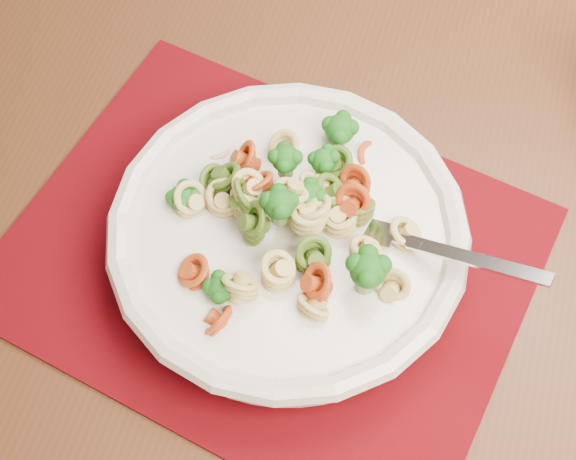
{
  "coord_description": "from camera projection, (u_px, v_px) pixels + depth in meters",
  "views": [
    {
      "loc": [
        -0.47,
        -0.15,
        1.37
      ],
      "look_at": [
        -0.49,
        0.15,
        0.83
      ],
      "focal_mm": 50.0,
      "sensor_mm": 36.0,
      "label": 1
    }
  ],
  "objects": [
    {
      "name": "pasta_bowl",
      "position": [
        288.0,
        235.0,
        0.63
      ],
      "size": [
        0.28,
        0.28,
        0.05
      ],
      "color": "silver",
      "rests_on": "placemat"
    },
    {
      "name": "pasta_broccoli_heap",
      "position": [
        288.0,
        226.0,
        0.62
      ],
      "size": [
        0.24,
        0.24,
        0.06
      ],
      "primitive_type": null,
      "color": "#E6CD71",
      "rests_on": "pasta_bowl"
    },
    {
      "name": "placemat",
      "position": [
        268.0,
        258.0,
        0.66
      ],
      "size": [
        0.5,
        0.46,
        0.0
      ],
      "primitive_type": "cube",
      "rotation": [
        0.0,
        0.0,
        -0.41
      ],
      "color": "#54030C",
      "rests_on": "dining_table"
    },
    {
      "name": "dining_table",
      "position": [
        240.0,
        235.0,
        0.8
      ],
      "size": [
        1.51,
        1.14,
        0.79
      ],
      "rotation": [
        0.0,
        0.0,
        -0.21
      ],
      "color": "#4A2714",
      "rests_on": "ground"
    },
    {
      "name": "fork",
      "position": [
        380.0,
        234.0,
        0.62
      ],
      "size": [
        0.18,
        0.1,
        0.08
      ],
      "primitive_type": null,
      "rotation": [
        0.0,
        -0.35,
        -0.44
      ],
      "color": "silver",
      "rests_on": "pasta_bowl"
    }
  ]
}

